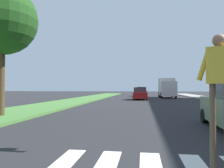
# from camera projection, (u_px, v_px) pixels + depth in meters

# --- Properties ---
(ground_plane) EXTENTS (140.00, 140.00, 0.00)m
(ground_plane) POSITION_uv_depth(u_px,v_px,m) (148.00, 101.00, 26.24)
(ground_plane) COLOR #262628
(median_strip) EXTENTS (4.15, 64.00, 0.15)m
(median_strip) POSITION_uv_depth(u_px,v_px,m) (76.00, 101.00, 25.43)
(median_strip) COLOR #477A38
(median_strip) RESTS_ON ground_plane
(tree_mid) EXTENTS (3.67, 3.67, 6.84)m
(tree_mid) POSITION_uv_depth(u_px,v_px,m) (2.00, 20.00, 11.42)
(tree_mid) COLOR #4C3823
(tree_mid) RESTS_ON median_strip
(pedestrian_performer) EXTENTS (0.70, 0.42, 2.49)m
(pedestrian_performer) POSITION_uv_depth(u_px,v_px,m) (219.00, 83.00, 3.66)
(pedestrian_performer) COLOR brown
(pedestrian_performer) RESTS_ON ground_plane
(sedan_midblock) EXTENTS (2.01, 4.48, 1.64)m
(sedan_midblock) POSITION_uv_depth(u_px,v_px,m) (140.00, 94.00, 29.01)
(sedan_midblock) COLOR maroon
(sedan_midblock) RESTS_ON ground_plane
(sedan_distant) EXTENTS (2.16, 4.45, 1.74)m
(sedan_distant) POSITION_uv_depth(u_px,v_px,m) (141.00, 92.00, 40.16)
(sedan_distant) COLOR black
(sedan_distant) RESTS_ON ground_plane
(truck_box_delivery) EXTENTS (2.40, 6.20, 3.10)m
(truck_box_delivery) POSITION_uv_depth(u_px,v_px,m) (167.00, 87.00, 34.97)
(truck_box_delivery) COLOR silver
(truck_box_delivery) RESTS_ON ground_plane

